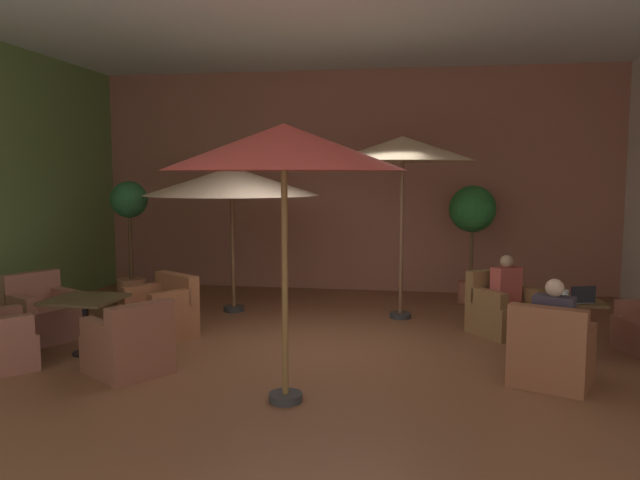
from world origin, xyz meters
name	(u,v)px	position (x,y,z in m)	size (l,w,h in m)	color
ground_plane	(314,355)	(0.00, 0.00, -0.01)	(9.57, 8.51, 0.02)	brown
wall_back_brick	(353,181)	(0.00, 4.22, 2.01)	(9.57, 0.08, 4.02)	#9D604B
ceiling_slab	(314,3)	(0.00, 0.00, 4.05)	(9.57, 8.51, 0.06)	silver
cafe_table_front_left	(572,316)	(3.00, 0.39, 0.48)	(0.64, 0.64, 0.68)	black
armchair_front_left_east	(503,311)	(2.35, 1.33, 0.31)	(1.05, 1.03, 0.84)	brown
armchair_front_left_south	(551,355)	(2.56, -0.67, 0.31)	(0.97, 0.96, 0.85)	brown
cafe_table_front_right	(85,308)	(-2.69, -0.42, 0.56)	(0.82, 0.82, 0.68)	black
armchair_front_right_north	(161,314)	(-2.11, 0.43, 0.31)	(1.07, 1.05, 0.82)	brown
armchair_front_right_east	(41,316)	(-3.59, 0.06, 0.32)	(0.98, 0.99, 0.86)	#915845
armchair_front_right_west	(129,346)	(-1.85, -1.02, 0.30)	(1.06, 1.04, 0.80)	brown
patio_umbrella_tall_red	(284,149)	(-0.01, -1.56, 2.37)	(2.22, 2.22, 2.59)	#2D2D2D
patio_umbrella_center_beige	(403,150)	(0.96, 2.03, 2.49)	(2.15, 2.15, 2.69)	#2D2D2D
patio_umbrella_near_wall	(232,181)	(-1.64, 2.08, 2.03)	(2.69, 2.69, 2.25)	#2D2D2D
potted_tree_left_corner	(472,219)	(2.09, 3.35, 1.40)	(0.77, 0.77, 1.96)	#AD6448
potted_tree_mid_left	(130,230)	(-3.43, 2.26, 1.25)	(0.59, 0.59, 2.03)	#AB6D4B
patron_blue_shirt	(506,282)	(2.37, 1.29, 0.71)	(0.43, 0.38, 0.65)	#B84B40
patron_by_window	(553,316)	(2.58, -0.63, 0.70)	(0.45, 0.35, 0.68)	#37313C
iced_drink_cup	(565,294)	(2.92, 0.40, 0.73)	(0.08, 0.08, 0.11)	white
open_laptop	(580,298)	(3.04, 0.23, 0.73)	(0.37, 0.32, 0.20)	#9EA0A5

